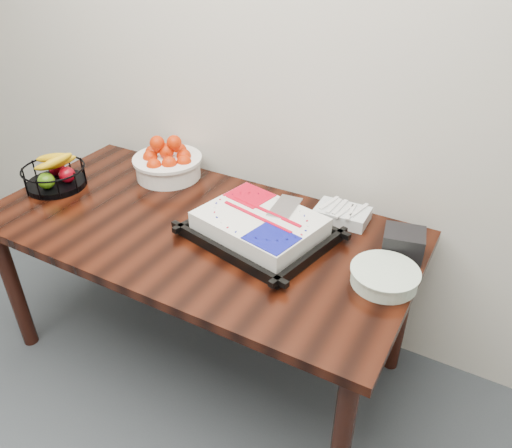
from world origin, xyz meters
The scene contains 7 objects.
table centered at (0.00, 2.00, 0.66)m, with size 1.80×0.90×0.75m.
cake_tray centered at (0.27, 2.05, 0.80)m, with size 0.60×0.51×0.11m.
tangerine_bowl centered at (-0.37, 2.30, 0.84)m, with size 0.33×0.33×0.21m.
fruit_basket centered at (-0.77, 1.96, 0.81)m, with size 0.29×0.29×0.15m.
plate_stack centered at (0.79, 2.01, 0.78)m, with size 0.24×0.24×0.06m.
fork_bag centered at (0.51, 2.33, 0.78)m, with size 0.22×0.15×0.06m.
napkin_box centered at (0.80, 2.21, 0.80)m, with size 0.15×0.13×0.11m, color black.
Camera 1 is at (1.06, 0.60, 1.88)m, focal length 35.00 mm.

